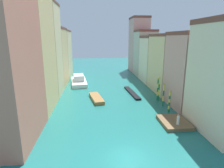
# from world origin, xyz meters

# --- Properties ---
(ground_plane) EXTENTS (154.00, 154.00, 0.00)m
(ground_plane) POSITION_xyz_m (0.00, 24.50, 0.00)
(ground_plane) COLOR #1E6B66
(building_left_0) EXTENTS (6.22, 11.06, 21.06)m
(building_left_0) POSITION_xyz_m (-13.85, 5.31, 10.54)
(building_left_0) COLOR #C6705B
(building_left_0) RESTS_ON ground
(building_left_1) EXTENTS (6.22, 10.30, 21.87)m
(building_left_1) POSITION_xyz_m (-13.85, 15.88, 10.95)
(building_left_1) COLOR #DBB77A
(building_left_1) RESTS_ON ground
(building_left_2) EXTENTS (6.22, 7.88, 19.93)m
(building_left_2) POSITION_xyz_m (-13.85, 25.12, 9.98)
(building_left_2) COLOR beige
(building_left_2) RESTS_ON ground
(building_left_3) EXTENTS (6.22, 10.20, 15.28)m
(building_left_3) POSITION_xyz_m (-13.85, 34.14, 7.65)
(building_left_3) COLOR #DBB77A
(building_left_3) RESTS_ON ground
(building_left_4) EXTENTS (6.22, 10.94, 14.98)m
(building_left_4) POSITION_xyz_m (-13.85, 45.03, 7.50)
(building_left_4) COLOR beige
(building_left_4) RESTS_ON ground
(building_right_1) EXTENTS (6.22, 9.09, 13.75)m
(building_right_1) POSITION_xyz_m (13.85, 14.66, 6.89)
(building_right_1) COLOR tan
(building_right_1) RESTS_ON ground
(building_right_2) EXTENTS (6.22, 11.34, 13.53)m
(building_right_2) POSITION_xyz_m (13.85, 24.97, 6.78)
(building_right_2) COLOR beige
(building_right_2) RESTS_ON ground
(building_right_3) EXTENTS (6.22, 9.63, 13.14)m
(building_right_3) POSITION_xyz_m (13.85, 35.65, 6.58)
(building_right_3) COLOR beige
(building_right_3) RESTS_ON ground
(building_right_4) EXTENTS (6.22, 8.44, 15.10)m
(building_right_4) POSITION_xyz_m (13.85, 44.82, 7.56)
(building_right_4) COLOR #BCB299
(building_right_4) RESTS_ON ground
(building_right_5) EXTENTS (6.22, 9.47, 20.03)m
(building_right_5) POSITION_xyz_m (13.85, 53.82, 10.03)
(building_right_5) COLOR tan
(building_right_5) RESTS_ON ground
(waterfront_dock) EXTENTS (4.01, 5.10, 0.52)m
(waterfront_dock) POSITION_xyz_m (8.50, 7.42, 0.26)
(waterfront_dock) COLOR brown
(waterfront_dock) RESTS_ON ground
(person_on_dock) EXTENTS (0.36, 0.36, 1.55)m
(person_on_dock) POSITION_xyz_m (8.47, 6.19, 1.24)
(person_on_dock) COLOR white
(person_on_dock) RESTS_ON waterfront_dock
(mooring_pole_0) EXTENTS (0.35, 0.35, 3.92)m
(mooring_pole_0) POSITION_xyz_m (9.47, 11.97, 2.01)
(mooring_pole_0) COLOR #197247
(mooring_pole_0) RESTS_ON ground
(mooring_pole_1) EXTENTS (0.31, 0.31, 4.35)m
(mooring_pole_1) POSITION_xyz_m (9.52, 14.96, 2.22)
(mooring_pole_1) COLOR #197247
(mooring_pole_1) RESTS_ON ground
(mooring_pole_2) EXTENTS (0.29, 0.29, 4.96)m
(mooring_pole_2) POSITION_xyz_m (9.75, 18.10, 2.53)
(mooring_pole_2) COLOR #197247
(mooring_pole_2) RESTS_ON ground
(mooring_pole_3) EXTENTS (0.32, 0.32, 4.67)m
(mooring_pole_3) POSITION_xyz_m (9.69, 18.68, 2.38)
(mooring_pole_3) COLOR #197247
(mooring_pole_3) RESTS_ON ground
(vaporetto_white) EXTENTS (5.17, 11.41, 2.60)m
(vaporetto_white) POSITION_xyz_m (-7.60, 34.36, 0.93)
(vaporetto_white) COLOR white
(vaporetto_white) RESTS_ON ground
(gondola_black) EXTENTS (1.99, 10.28, 0.41)m
(gondola_black) POSITION_xyz_m (5.33, 23.66, 0.20)
(gondola_black) COLOR black
(gondola_black) RESTS_ON ground
(motorboat_0) EXTENTS (3.21, 7.31, 0.70)m
(motorboat_0) POSITION_xyz_m (-2.98, 19.89, 0.35)
(motorboat_0) COLOR olive
(motorboat_0) RESTS_ON ground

